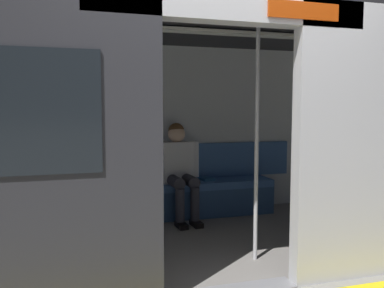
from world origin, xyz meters
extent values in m
cube|color=silver|center=(-1.02, 0.02, 1.06)|extent=(1.02, 0.12, 2.13)
cube|color=black|center=(-1.02, 0.03, 1.32)|extent=(0.56, 0.02, 0.55)
cube|color=black|center=(1.45, 0.09, 1.32)|extent=(1.10, 0.02, 0.76)
cube|color=silver|center=(0.00, 0.00, 2.03)|extent=(2.04, 0.16, 0.20)
cube|color=#BF3F0C|center=(-0.51, 0.09, 2.03)|extent=(0.56, 0.02, 0.12)
cube|color=black|center=(0.00, -1.18, 2.19)|extent=(6.40, 2.52, 0.12)
cube|color=gray|center=(0.00, -1.18, 0.00)|extent=(6.08, 2.36, 0.01)
cube|color=silver|center=(0.00, -2.36, 1.06)|extent=(6.08, 0.10, 2.13)
cube|color=#38609E|center=(0.00, -2.30, 0.67)|extent=(3.52, 0.06, 0.45)
cube|color=white|center=(0.00, -1.18, 2.10)|extent=(4.48, 0.16, 0.03)
cube|color=#38609E|center=(0.00, -2.08, 0.40)|extent=(2.70, 0.44, 0.09)
cube|color=navy|center=(0.00, -1.88, 0.18)|extent=(2.70, 0.04, 0.35)
cube|color=silver|center=(-0.12, -2.06, 0.69)|extent=(0.39, 0.24, 0.50)
sphere|color=beige|center=(-0.12, -2.06, 1.03)|extent=(0.21, 0.21, 0.21)
sphere|color=brown|center=(-0.12, -2.07, 1.07)|extent=(0.19, 0.19, 0.19)
cylinder|color=silver|center=(-0.36, -2.05, 0.72)|extent=(0.08, 0.08, 0.44)
cylinder|color=silver|center=(0.11, -2.02, 0.72)|extent=(0.08, 0.08, 0.44)
cylinder|color=#2D2D38|center=(-0.23, -1.87, 0.49)|extent=(0.16, 0.41, 0.14)
cylinder|color=#2D2D38|center=(-0.05, -1.86, 0.49)|extent=(0.16, 0.41, 0.14)
cylinder|color=#2D2D38|center=(-0.24, -1.67, 0.24)|extent=(0.10, 0.10, 0.40)
cylinder|color=#2D2D38|center=(-0.06, -1.66, 0.24)|extent=(0.10, 0.10, 0.40)
cube|color=black|center=(-0.24, -1.62, 0.03)|extent=(0.11, 0.23, 0.06)
cube|color=black|center=(-0.06, -1.61, 0.03)|extent=(0.11, 0.23, 0.06)
cube|color=maroon|center=(0.37, -2.08, 0.53)|extent=(0.26, 0.14, 0.17)
cube|color=maroon|center=(0.37, -2.01, 0.52)|extent=(0.02, 0.01, 0.14)
cube|color=#26598C|center=(-0.52, -2.11, 0.45)|extent=(0.19, 0.24, 0.03)
cylinder|color=silver|center=(0.45, -0.39, 1.05)|extent=(0.04, 0.04, 2.11)
cylinder|color=silver|center=(-0.45, -0.52, 1.05)|extent=(0.04, 0.04, 2.11)
camera|label=1|loc=(1.06, 2.62, 1.34)|focal=37.25mm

